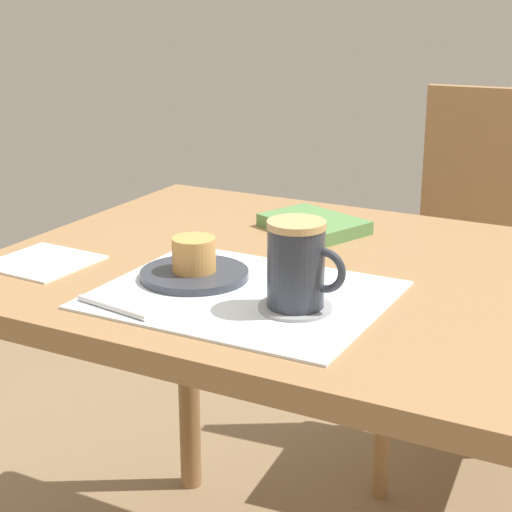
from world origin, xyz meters
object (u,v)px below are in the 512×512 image
wooden_chair (489,272)px  pastry (194,254)px  dining_table (306,319)px  small_book (314,224)px  pastry_plate (194,274)px  coffee_mug (297,264)px

wooden_chair → pastry: 0.98m
dining_table → pastry: 0.23m
small_book → wooden_chair: bearing=91.8°
wooden_chair → pastry_plate: (-0.25, -0.91, 0.23)m
dining_table → pastry_plate: bearing=-131.4°
wooden_chair → pastry_plate: wooden_chair is taller
coffee_mug → pastry: bearing=167.3°
dining_table → wooden_chair: 0.79m
wooden_chair → coffee_mug: size_ratio=7.59×
small_book → dining_table: bearing=-47.7°
pastry → coffee_mug: 0.20m
wooden_chair → small_book: bearing=65.3°
pastry_plate → coffee_mug: bearing=-12.7°
pastry → small_book: size_ratio=0.37×
wooden_chair → pastry: wooden_chair is taller
coffee_mug → wooden_chair: bearing=86.5°
small_book → pastry: bearing=-77.0°
dining_table → coffee_mug: coffee_mug is taller
dining_table → wooden_chair: (0.13, 0.77, -0.13)m
pastry_plate → coffee_mug: (0.19, -0.04, 0.06)m
coffee_mug → small_book: size_ratio=0.68×
pastry_plate → coffee_mug: 0.21m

